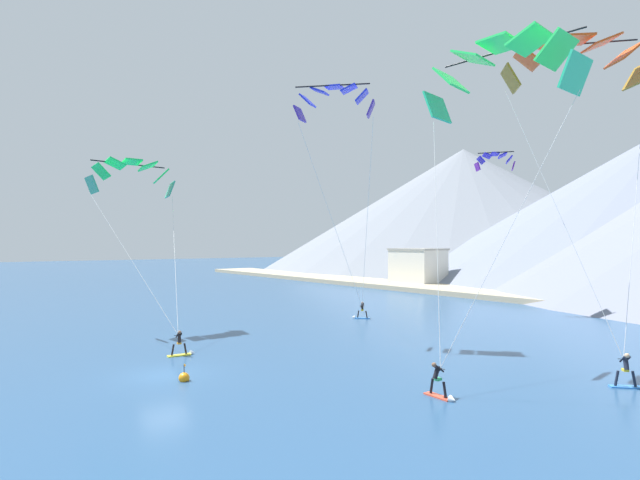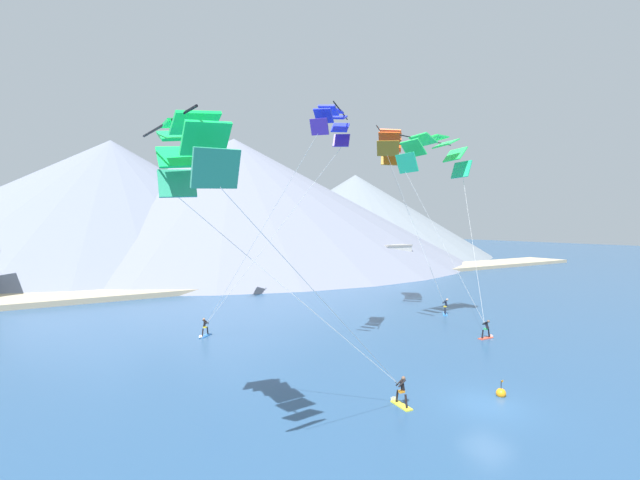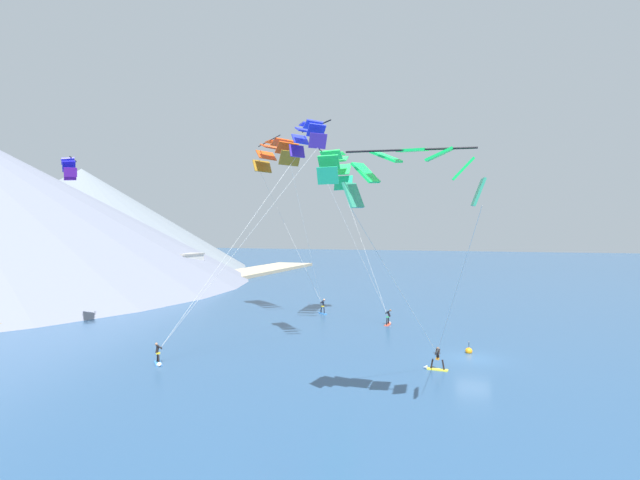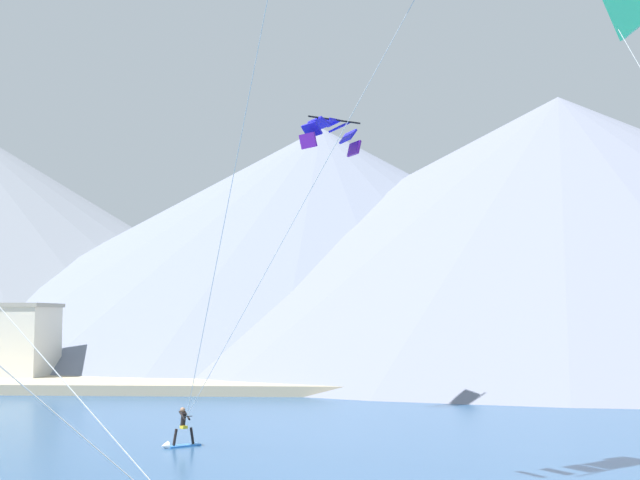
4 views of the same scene
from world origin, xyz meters
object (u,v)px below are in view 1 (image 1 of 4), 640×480
(parafoil_kite_near_trail, at_px, (132,174))
(parafoil_kite_far_left, at_px, (575,57))
(kitesurfer_far_left, at_px, (630,376))
(race_marker_buoy, at_px, (184,378))
(kitesurfer_mid_center, at_px, (441,387))
(kitesurfer_near_trail, at_px, (183,348))
(parafoil_kite_mid_center, at_px, (500,66))
(kitesurfer_near_lead, at_px, (360,314))
(parafoil_kite_distant_high_outer, at_px, (495,159))
(parafoil_kite_near_lead, at_px, (335,100))

(parafoil_kite_near_trail, distance_m, parafoil_kite_far_left, 33.18)
(kitesurfer_far_left, distance_m, race_marker_buoy, 22.38)
(race_marker_buoy, bearing_deg, parafoil_kite_near_trail, 172.52)
(kitesurfer_far_left, distance_m, parafoil_kite_near_trail, 36.72)
(kitesurfer_mid_center, xyz_separation_m, race_marker_buoy, (-9.89, -8.36, -0.35))
(kitesurfer_near_trail, height_order, parafoil_kite_near_trail, parafoil_kite_near_trail)
(kitesurfer_far_left, bearing_deg, parafoil_kite_mid_center, -148.51)
(kitesurfer_near_lead, height_order, kitesurfer_far_left, kitesurfer_far_left)
(kitesurfer_near_lead, bearing_deg, parafoil_kite_near_trail, -107.35)
(kitesurfer_near_lead, xyz_separation_m, kitesurfer_mid_center, (20.68, -13.25, 0.07))
(kitesurfer_near_trail, distance_m, race_marker_buoy, 6.15)
(kitesurfer_near_trail, xyz_separation_m, race_marker_buoy, (5.75, -2.17, -0.31))
(parafoil_kite_far_left, height_order, race_marker_buoy, parafoil_kite_far_left)
(kitesurfer_mid_center, height_order, race_marker_buoy, kitesurfer_mid_center)
(parafoil_kite_mid_center, xyz_separation_m, parafoil_kite_distant_high_outer, (-14.54, 21.25, -0.91))
(kitesurfer_mid_center, xyz_separation_m, parafoil_kite_distant_high_outer, (-15.18, 26.90, 15.29))
(kitesurfer_mid_center, distance_m, kitesurfer_far_left, 9.87)
(kitesurfer_mid_center, bearing_deg, kitesurfer_near_trail, -158.41)
(parafoil_kite_near_lead, distance_m, parafoil_kite_far_left, 15.69)
(kitesurfer_far_left, xyz_separation_m, race_marker_buoy, (-14.37, -17.15, -0.41))
(parafoil_kite_near_trail, relative_size, parafoil_kite_distant_high_outer, 3.62)
(kitesurfer_mid_center, relative_size, parafoil_kite_near_lead, 0.10)
(kitesurfer_near_lead, distance_m, kitesurfer_near_trail, 20.08)
(parafoil_kite_distant_high_outer, xyz_separation_m, race_marker_buoy, (5.29, -35.26, -15.64))
(parafoil_kite_far_left, height_order, parafoil_kite_distant_high_outer, parafoil_kite_far_left)
(parafoil_kite_far_left, xyz_separation_m, race_marker_buoy, (-9.82, -21.08, -18.46))
(kitesurfer_near_lead, relative_size, parafoil_kite_far_left, 0.09)
(parafoil_kite_far_left, bearing_deg, kitesurfer_far_left, -40.83)
(kitesurfer_near_lead, relative_size, kitesurfer_far_left, 0.91)
(kitesurfer_near_lead, distance_m, race_marker_buoy, 24.16)
(kitesurfer_near_trail, height_order, parafoil_kite_far_left, parafoil_kite_far_left)
(kitesurfer_near_lead, relative_size, parafoil_kite_distant_high_outer, 0.47)
(parafoil_kite_near_lead, bearing_deg, parafoil_kite_near_trail, -142.33)
(kitesurfer_near_lead, xyz_separation_m, parafoil_kite_near_trail, (-6.06, -19.40, 12.39))
(kitesurfer_mid_center, bearing_deg, kitesurfer_near_lead, 147.35)
(kitesurfer_near_trail, xyz_separation_m, parafoil_kite_near_lead, (2.39, 10.46, 17.08))
(parafoil_kite_near_trail, bearing_deg, kitesurfer_mid_center, 12.94)
(parafoil_kite_mid_center, bearing_deg, kitesurfer_near_trail, -141.72)
(parafoil_kite_distant_high_outer, bearing_deg, kitesurfer_mid_center, -60.56)
(kitesurfer_mid_center, relative_size, race_marker_buoy, 1.72)
(kitesurfer_far_left, height_order, parafoil_kite_mid_center, parafoil_kite_mid_center)
(parafoil_kite_near_trail, relative_size, parafoil_kite_mid_center, 0.76)
(kitesurfer_mid_center, bearing_deg, race_marker_buoy, -139.79)
(kitesurfer_far_left, bearing_deg, kitesurfer_mid_center, -117.04)
(parafoil_kite_near_trail, height_order, race_marker_buoy, parafoil_kite_near_trail)
(race_marker_buoy, bearing_deg, kitesurfer_near_lead, 116.54)
(kitesurfer_near_lead, bearing_deg, kitesurfer_near_trail, -75.45)
(parafoil_kite_mid_center, relative_size, race_marker_buoy, 16.45)
(parafoil_kite_near_trail, bearing_deg, kitesurfer_near_trail, -0.21)
(kitesurfer_near_lead, xyz_separation_m, race_marker_buoy, (10.79, -21.61, -0.29))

